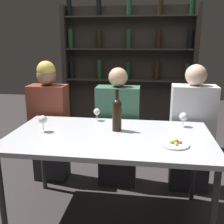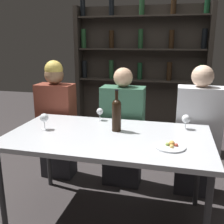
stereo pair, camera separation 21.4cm
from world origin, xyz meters
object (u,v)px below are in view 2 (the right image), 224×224
(wine_bottle, at_px, (117,113))
(wine_glass_0, at_px, (44,118))
(seated_person_left, at_px, (57,122))
(wine_glass_2, at_px, (100,112))
(seated_person_right, at_px, (197,136))
(wine_glass_1, at_px, (186,119))
(food_plate_0, at_px, (170,146))
(seated_person_center, at_px, (123,132))

(wine_bottle, height_order, wine_glass_0, wine_bottle)
(wine_bottle, height_order, seated_person_left, seated_person_left)
(wine_glass_2, bearing_deg, wine_glass_0, -135.88)
(wine_glass_2, relative_size, seated_person_right, 0.09)
(seated_person_right, bearing_deg, wine_glass_1, -112.18)
(food_plate_0, bearing_deg, seated_person_left, 148.31)
(food_plate_0, xyz_separation_m, seated_person_right, (0.24, 0.75, -0.17))
(wine_glass_0, distance_m, seated_person_left, 0.68)
(wine_glass_1, relative_size, seated_person_center, 0.10)
(wine_bottle, relative_size, wine_glass_0, 2.53)
(wine_glass_1, bearing_deg, food_plate_0, -104.03)
(seated_person_left, bearing_deg, seated_person_right, 0.00)
(wine_bottle, distance_m, seated_person_left, 0.97)
(wine_glass_0, distance_m, wine_glass_2, 0.52)
(wine_glass_0, distance_m, food_plate_0, 1.04)
(food_plate_0, relative_size, seated_person_left, 0.16)
(wine_glass_2, height_order, seated_person_right, seated_person_right)
(seated_person_center, bearing_deg, seated_person_right, 0.00)
(wine_glass_2, bearing_deg, food_plate_0, -37.67)
(food_plate_0, bearing_deg, wine_glass_1, 75.97)
(wine_glass_2, xyz_separation_m, food_plate_0, (0.66, -0.51, -0.07))
(wine_glass_1, distance_m, wine_glass_2, 0.77)
(food_plate_0, distance_m, seated_person_right, 0.81)
(seated_person_left, distance_m, seated_person_center, 0.73)
(wine_bottle, bearing_deg, wine_glass_2, 130.56)
(wine_glass_2, bearing_deg, wine_bottle, -49.44)
(wine_bottle, xyz_separation_m, seated_person_center, (-0.05, 0.50, -0.33))
(wine_glass_2, bearing_deg, seated_person_center, 55.78)
(seated_person_left, bearing_deg, wine_glass_1, -13.52)
(wine_glass_0, bearing_deg, seated_person_center, 48.36)
(wine_glass_2, distance_m, seated_person_left, 0.65)
(wine_glass_2, bearing_deg, seated_person_right, 15.26)
(wine_bottle, bearing_deg, wine_glass_1, 18.05)
(wine_bottle, distance_m, seated_person_center, 0.60)
(wine_glass_1, height_order, seated_person_left, seated_person_left)
(seated_person_right, bearing_deg, seated_person_center, -180.00)
(wine_glass_0, distance_m, wine_glass_1, 1.17)
(wine_glass_0, distance_m, seated_person_center, 0.86)
(seated_person_left, xyz_separation_m, seated_person_right, (1.46, 0.00, -0.03))
(wine_glass_0, xyz_separation_m, wine_glass_2, (0.37, 0.36, -0.02))
(wine_glass_1, relative_size, food_plate_0, 0.59)
(seated_person_center, bearing_deg, wine_glass_0, -131.64)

